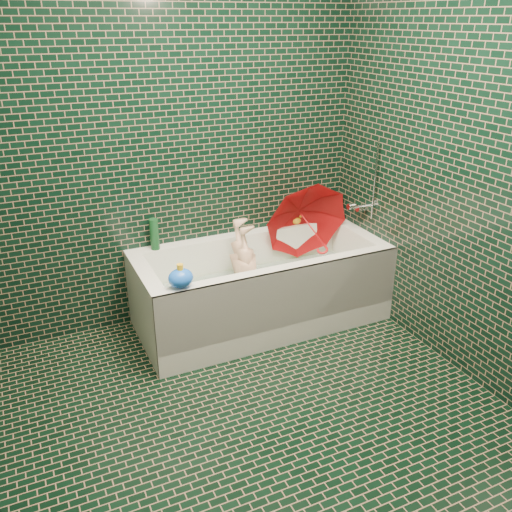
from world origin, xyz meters
name	(u,v)px	position (x,y,z in m)	size (l,w,h in m)	color
floor	(267,428)	(0.00, 0.00, 0.00)	(2.80, 2.80, 0.00)	black
wall_back	(174,141)	(0.00, 1.40, 1.25)	(2.80, 2.80, 0.00)	black
wall_right	(491,170)	(1.30, 0.00, 1.25)	(2.80, 2.80, 0.00)	black
bathtub	(262,295)	(0.45, 1.01, 0.21)	(1.70, 0.75, 0.55)	white
bath_mat	(261,301)	(0.45, 1.02, 0.16)	(1.35, 0.47, 0.01)	green
water	(261,282)	(0.45, 1.02, 0.30)	(1.48, 0.53, 0.00)	silver
faucet	(364,202)	(1.26, 1.02, 0.77)	(0.18, 0.19, 0.55)	silver
child	(249,282)	(0.37, 1.05, 0.31)	(0.32, 0.21, 0.86)	#D7A586
umbrella	(313,229)	(0.89, 1.10, 0.60)	(0.60, 0.60, 0.53)	red
soap_bottle_a	(328,218)	(1.19, 1.37, 0.55)	(0.10, 0.10, 0.25)	white
soap_bottle_b	(336,218)	(1.25, 1.34, 0.55)	(0.09, 0.09, 0.20)	#5D1F77
soap_bottle_c	(319,221)	(1.09, 1.33, 0.55)	(0.12, 0.12, 0.16)	#12411F
bottle_right_tall	(326,205)	(1.15, 1.35, 0.67)	(0.06, 0.06, 0.24)	#12411F
bottle_right_pump	(339,207)	(1.25, 1.31, 0.65)	(0.05, 0.05, 0.20)	silver
bottle_left_tall	(154,234)	(-0.20, 1.33, 0.66)	(0.06, 0.06, 0.21)	#12411F
bottle_left_short	(154,237)	(-0.20, 1.35, 0.63)	(0.05, 0.05, 0.16)	white
rubber_duck	(297,219)	(0.90, 1.35, 0.59)	(0.10, 0.07, 0.08)	yellow
bath_toy	(181,278)	(-0.21, 0.71, 0.61)	(0.18, 0.16, 0.15)	blue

